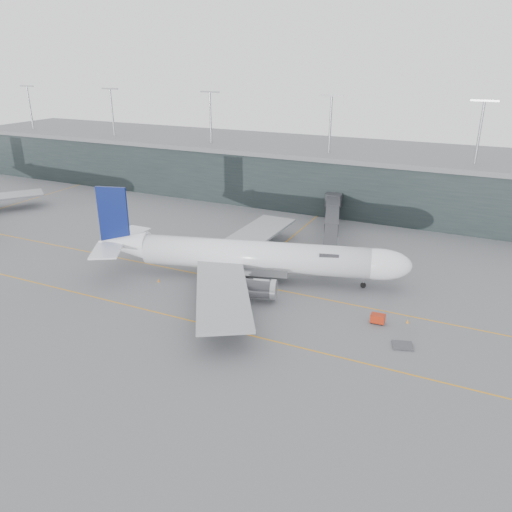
% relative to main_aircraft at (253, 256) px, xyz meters
% --- Properties ---
extents(ground, '(320.00, 320.00, 0.00)m').
position_rel_main_aircraft_xyz_m(ground, '(-6.93, 1.91, -4.57)').
color(ground, slate).
rests_on(ground, ground).
extents(taxiline_a, '(160.00, 0.25, 0.02)m').
position_rel_main_aircraft_xyz_m(taxiline_a, '(-6.93, -2.09, -4.56)').
color(taxiline_a, orange).
rests_on(taxiline_a, ground).
extents(taxiline_b, '(160.00, 0.25, 0.02)m').
position_rel_main_aircraft_xyz_m(taxiline_b, '(-6.93, -18.09, -4.56)').
color(taxiline_b, orange).
rests_on(taxiline_b, ground).
extents(taxiline_lead_main, '(0.25, 60.00, 0.02)m').
position_rel_main_aircraft_xyz_m(taxiline_lead_main, '(-1.93, 21.91, -4.56)').
color(taxiline_lead_main, orange).
rests_on(taxiline_lead_main, ground).
extents(taxiline_lead_adj, '(0.25, 60.00, 0.02)m').
position_rel_main_aircraft_xyz_m(taxiline_lead_adj, '(-81.93, 21.91, -4.56)').
color(taxiline_lead_adj, orange).
rests_on(taxiline_lead_adj, ground).
extents(terminal, '(240.00, 36.00, 29.00)m').
position_rel_main_aircraft_xyz_m(terminal, '(-6.94, 59.91, 3.05)').
color(terminal, black).
rests_on(terminal, ground).
extents(main_aircraft, '(57.25, 52.73, 16.27)m').
position_rel_main_aircraft_xyz_m(main_aircraft, '(0.00, 0.00, 0.00)').
color(main_aircraft, white).
rests_on(main_aircraft, ground).
extents(jet_bridge, '(15.39, 44.06, 6.85)m').
position_rel_main_aircraft_xyz_m(jet_bridge, '(8.53, 26.43, 0.56)').
color(jet_bridge, '#2D2D32').
rests_on(jet_bridge, ground).
extents(gse_cart, '(2.23, 1.49, 1.47)m').
position_rel_main_aircraft_xyz_m(gse_cart, '(24.41, -6.45, -3.75)').
color(gse_cart, '#A3220B').
rests_on(gse_cart, ground).
extents(baggage_dolly, '(3.35, 2.96, 0.28)m').
position_rel_main_aircraft_xyz_m(baggage_dolly, '(29.11, -11.64, -4.40)').
color(baggage_dolly, '#38393D').
rests_on(baggage_dolly, ground).
extents(uld_a, '(2.48, 2.10, 2.03)m').
position_rel_main_aircraft_xyz_m(uld_a, '(-10.50, 12.41, -3.50)').
color(uld_a, '#3A3A3F').
rests_on(uld_a, ground).
extents(uld_b, '(2.38, 2.00, 1.98)m').
position_rel_main_aircraft_xyz_m(uld_b, '(-9.95, 12.82, -3.53)').
color(uld_b, '#3A3A3F').
rests_on(uld_b, ground).
extents(uld_c, '(2.43, 2.03, 2.05)m').
position_rel_main_aircraft_xyz_m(uld_c, '(-6.10, 13.49, -3.49)').
color(uld_c, '#3A3A3F').
rests_on(uld_c, ground).
extents(cone_nose, '(0.39, 0.39, 0.62)m').
position_rel_main_aircraft_xyz_m(cone_nose, '(28.63, -4.45, -4.26)').
color(cone_nose, orange).
rests_on(cone_nose, ground).
extents(cone_wing_stbd, '(0.47, 0.47, 0.75)m').
position_rel_main_aircraft_xyz_m(cone_wing_stbd, '(3.85, -16.51, -4.19)').
color(cone_wing_stbd, '#F0540D').
rests_on(cone_wing_stbd, ground).
extents(cone_wing_port, '(0.45, 0.45, 0.72)m').
position_rel_main_aircraft_xyz_m(cone_wing_port, '(0.98, 14.69, -4.21)').
color(cone_wing_port, orange).
rests_on(cone_wing_port, ground).
extents(cone_tail, '(0.41, 0.41, 0.65)m').
position_rel_main_aircraft_xyz_m(cone_tail, '(-15.08, -8.28, -4.24)').
color(cone_tail, orange).
rests_on(cone_tail, ground).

